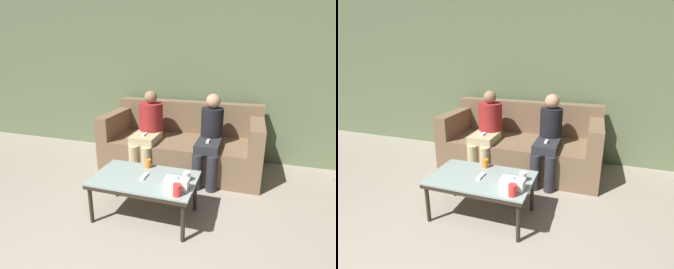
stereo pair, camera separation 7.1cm
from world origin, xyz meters
TOP-DOWN VIEW (x-y plane):
  - wall_back at (0.00, 3.45)m, footprint 12.00×0.06m
  - couch at (0.00, 2.90)m, footprint 2.19×0.97m
  - coffee_table at (-0.05, 1.58)m, footprint 1.04×0.62m
  - cup_near_left at (0.36, 1.35)m, footprint 0.07×0.07m
  - cup_near_right at (0.37, 1.64)m, footprint 0.07×0.07m
  - cup_far_center at (-0.10, 1.81)m, footprint 0.06×0.06m
  - tissue_box at (0.32, 1.46)m, footprint 0.22×0.12m
  - game_remote at (-0.05, 1.58)m, footprint 0.04×0.15m
  - seated_person_left_end at (-0.43, 2.68)m, footprint 0.33×0.67m
  - seated_person_mid_left at (0.43, 2.64)m, footprint 0.31×0.70m

SIDE VIEW (x-z plane):
  - couch at x=0.00m, z-range -0.13..0.80m
  - coffee_table at x=-0.05m, z-range 0.18..0.62m
  - game_remote at x=-0.05m, z-range 0.44..0.46m
  - cup_near_right at x=0.37m, z-range 0.44..0.53m
  - cup_far_center at x=-0.10m, z-range 0.44..0.54m
  - tissue_box at x=0.32m, z-range 0.43..0.56m
  - cup_near_left at x=0.36m, z-range 0.44..0.55m
  - seated_person_mid_left at x=0.43m, z-range 0.03..1.15m
  - seated_person_left_end at x=-0.43m, z-range 0.05..1.17m
  - wall_back at x=0.00m, z-range 0.00..2.60m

